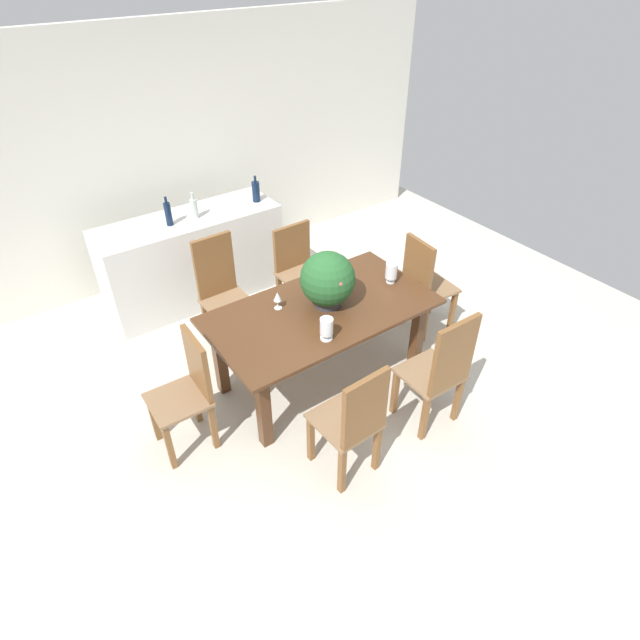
% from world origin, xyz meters
% --- Properties ---
extents(ground_plane, '(7.04, 7.04, 0.00)m').
position_xyz_m(ground_plane, '(0.00, 0.00, 0.00)').
color(ground_plane, beige).
extents(back_wall, '(6.40, 0.10, 2.60)m').
position_xyz_m(back_wall, '(0.00, 2.60, 1.30)').
color(back_wall, silver).
rests_on(back_wall, ground).
extents(dining_table, '(1.86, 1.01, 0.75)m').
position_xyz_m(dining_table, '(0.00, 0.05, 0.63)').
color(dining_table, '#4C2D19').
rests_on(dining_table, ground).
extents(chair_foot_end, '(0.46, 0.44, 1.02)m').
position_xyz_m(chair_foot_end, '(1.20, 0.05, 0.56)').
color(chair_foot_end, brown).
rests_on(chair_foot_end, ground).
extents(chair_far_right, '(0.46, 0.49, 0.94)m').
position_xyz_m(chair_far_right, '(0.42, 1.01, 0.53)').
color(chair_far_right, brown).
rests_on(chair_far_right, ground).
extents(chair_near_left, '(0.42, 0.45, 1.02)m').
position_xyz_m(chair_near_left, '(-0.42, -0.92, 0.55)').
color(chair_near_left, brown).
rests_on(chair_near_left, ground).
extents(chair_far_left, '(0.43, 0.49, 1.07)m').
position_xyz_m(chair_far_left, '(-0.42, 1.02, 0.58)').
color(chair_far_left, brown).
rests_on(chair_far_left, ground).
extents(chair_head_end, '(0.43, 0.41, 0.97)m').
position_xyz_m(chair_head_end, '(-1.20, 0.04, 0.54)').
color(chair_head_end, brown).
rests_on(chair_head_end, ground).
extents(chair_near_right, '(0.44, 0.42, 1.08)m').
position_xyz_m(chair_near_right, '(0.42, -0.92, 0.59)').
color(chair_near_right, brown).
rests_on(chair_near_right, ground).
extents(flower_centerpiece, '(0.45, 0.45, 0.47)m').
position_xyz_m(flower_centerpiece, '(0.07, 0.07, 0.99)').
color(flower_centerpiece, '#333338').
rests_on(flower_centerpiece, dining_table).
extents(crystal_vase_left, '(0.10, 0.10, 0.19)m').
position_xyz_m(crystal_vase_left, '(-0.19, -0.29, 0.86)').
color(crystal_vase_left, silver).
rests_on(crystal_vase_left, dining_table).
extents(crystal_vase_center_near, '(0.10, 0.10, 0.19)m').
position_xyz_m(crystal_vase_center_near, '(0.73, 0.02, 0.86)').
color(crystal_vase_center_near, silver).
rests_on(crystal_vase_center_near, dining_table).
extents(wine_glass, '(0.07, 0.07, 0.15)m').
position_xyz_m(wine_glass, '(-0.28, 0.26, 0.86)').
color(wine_glass, silver).
rests_on(wine_glass, dining_table).
extents(kitchen_counter, '(1.84, 0.61, 0.94)m').
position_xyz_m(kitchen_counter, '(-0.34, 1.87, 0.47)').
color(kitchen_counter, silver).
rests_on(kitchen_counter, ground).
extents(wine_bottle_amber, '(0.08, 0.08, 0.27)m').
position_xyz_m(wine_bottle_amber, '(0.42, 1.81, 1.05)').
color(wine_bottle_amber, '#0F1E38').
rests_on(wine_bottle_amber, kitchen_counter).
extents(wine_bottle_green, '(0.07, 0.07, 0.27)m').
position_xyz_m(wine_bottle_green, '(-0.27, 1.82, 1.04)').
color(wine_bottle_green, '#B2BFB7').
rests_on(wine_bottle_green, kitchen_counter).
extents(wine_bottle_clear, '(0.07, 0.07, 0.29)m').
position_xyz_m(wine_bottle_clear, '(-0.53, 1.82, 1.06)').
color(wine_bottle_clear, '#0F1E38').
rests_on(wine_bottle_clear, kitchen_counter).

